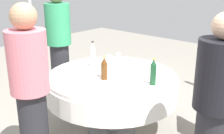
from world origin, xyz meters
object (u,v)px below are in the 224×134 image
(wine_glass_far, at_px, (118,56))
(person_west, at_px, (215,114))
(plate_right, at_px, (126,82))
(plate_left, at_px, (102,72))
(plate_outer, at_px, (123,93))
(bottle_dark_green_mid, at_px, (153,73))
(bottle_clear_inner, at_px, (93,55))
(dining_table, at_px, (112,86))
(person_mid, at_px, (31,91))
(bottle_brown_west, at_px, (104,69))
(plate_front, at_px, (81,86))
(person_inner, at_px, (59,45))
(wine_glass_south, at_px, (109,59))

(wine_glass_far, height_order, person_west, person_west)
(plate_right, bearing_deg, person_west, 77.54)
(plate_left, relative_size, plate_outer, 1.01)
(bottle_dark_green_mid, bearing_deg, bottle_clear_inner, -89.82)
(wine_glass_far, bearing_deg, dining_table, 30.47)
(person_west, xyz_separation_m, person_mid, (0.71, -1.36, 0.02))
(bottle_brown_west, height_order, plate_front, bottle_brown_west)
(dining_table, xyz_separation_m, wine_glass_far, (-0.33, -0.20, 0.25))
(person_west, bearing_deg, bottle_dark_green_mid, -101.13)
(bottle_clear_inner, xyz_separation_m, plate_left, (0.08, 0.23, -0.14))
(wine_glass_far, relative_size, person_inner, 0.09)
(plate_outer, bearing_deg, bottle_dark_green_mid, 168.90)
(plate_right, xyz_separation_m, person_mid, (0.94, -0.32, 0.10))
(plate_left, xyz_separation_m, person_inner, (-0.13, -0.95, 0.14))
(person_mid, bearing_deg, plate_front, -94.02)
(plate_right, bearing_deg, bottle_dark_green_mid, 119.77)
(plate_left, bearing_deg, wine_glass_south, -159.34)
(bottle_brown_west, xyz_separation_m, person_mid, (0.85, -0.08, -0.01))
(bottle_brown_west, relative_size, wine_glass_far, 1.79)
(wine_glass_far, bearing_deg, person_inner, -75.02)
(plate_left, height_order, person_inner, person_inner)
(bottle_clear_inner, height_order, plate_outer, bottle_clear_inner)
(wine_glass_far, relative_size, person_mid, 0.09)
(dining_table, xyz_separation_m, plate_outer, (0.34, 0.44, 0.15))
(bottle_dark_green_mid, height_order, wine_glass_far, bottle_dark_green_mid)
(dining_table, xyz_separation_m, plate_left, (0.03, -0.12, 0.15))
(plate_right, height_order, person_mid, person_mid)
(bottle_clear_inner, distance_m, wine_glass_far, 0.33)
(bottle_dark_green_mid, xyz_separation_m, plate_outer, (0.39, -0.08, -0.12))
(wine_glass_far, bearing_deg, person_mid, 6.64)
(bottle_clear_inner, distance_m, person_west, 1.72)
(wine_glass_far, distance_m, plate_outer, 0.93)
(plate_front, xyz_separation_m, person_mid, (0.53, -0.06, 0.10))
(bottle_brown_west, bearing_deg, person_inner, -103.51)
(plate_right, relative_size, person_inner, 0.15)
(wine_glass_far, height_order, wine_glass_south, wine_glass_south)
(bottle_clear_inner, relative_size, wine_glass_south, 2.11)
(plate_front, distance_m, person_inner, 1.25)
(dining_table, distance_m, wine_glass_far, 0.46)
(person_inner, bearing_deg, wine_glass_far, -69.89)
(wine_glass_south, distance_m, plate_left, 0.24)
(bottle_brown_west, height_order, bottle_dark_green_mid, bottle_dark_green_mid)
(bottle_dark_green_mid, xyz_separation_m, plate_right, (0.14, -0.24, -0.12))
(plate_outer, height_order, person_inner, person_inner)
(bottle_clear_inner, relative_size, plate_right, 1.31)
(bottle_brown_west, height_order, person_mid, person_mid)
(wine_glass_south, xyz_separation_m, plate_outer, (0.51, 0.64, -0.10))
(bottle_dark_green_mid, relative_size, person_inner, 0.17)
(bottle_clear_inner, height_order, bottle_dark_green_mid, bottle_clear_inner)
(person_west, relative_size, person_mid, 0.98)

